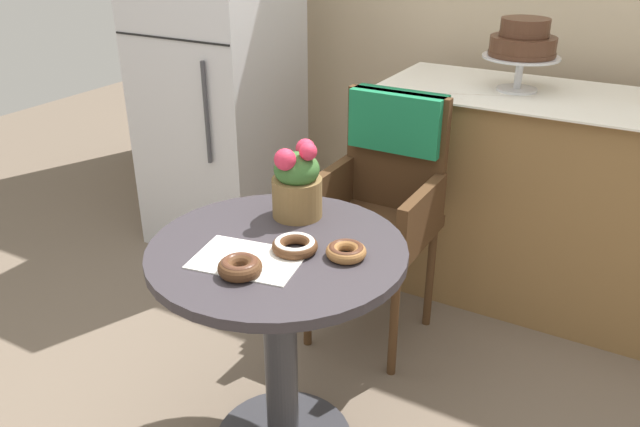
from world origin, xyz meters
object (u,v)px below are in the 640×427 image
at_px(donut_front, 238,266).
at_px(flower_vase, 297,182).
at_px(cafe_table, 279,311).
at_px(tiered_cake_stand, 523,44).
at_px(donut_mid, 295,245).
at_px(donut_side, 346,251).
at_px(wicker_chair, 385,180).
at_px(refrigerator, 218,74).

distance_m(donut_front, flower_vase, 0.38).
xyz_separation_m(cafe_table, tiered_cake_stand, (0.31, 1.30, 0.58)).
height_order(cafe_table, tiered_cake_stand, tiered_cake_stand).
bearing_deg(donut_mid, donut_side, 15.47).
relative_size(wicker_chair, donut_mid, 7.63).
relative_size(donut_mid, tiered_cake_stand, 0.42).
bearing_deg(donut_front, tiered_cake_stand, 78.10).
bearing_deg(donut_front, donut_side, 47.00).
bearing_deg(flower_vase, cafe_table, -74.43).
height_order(donut_side, refrigerator, refrigerator).
relative_size(cafe_table, flower_vase, 3.01).
bearing_deg(cafe_table, flower_vase, 105.57).
distance_m(cafe_table, tiered_cake_stand, 1.45).
xyz_separation_m(cafe_table, donut_side, (0.19, 0.04, 0.23)).
bearing_deg(flower_vase, tiered_cake_stand, 71.98).
bearing_deg(donut_front, flower_vase, 97.69).
height_order(donut_mid, tiered_cake_stand, tiered_cake_stand).
relative_size(cafe_table, donut_front, 6.30).
bearing_deg(donut_mid, donut_front, -109.66).
bearing_deg(donut_mid, wicker_chair, 95.58).
relative_size(donut_side, flower_vase, 0.46).
relative_size(flower_vase, tiered_cake_stand, 0.80).
distance_m(donut_front, refrigerator, 1.65).
xyz_separation_m(wicker_chair, flower_vase, (-0.04, -0.57, 0.19)).
height_order(flower_vase, refrigerator, refrigerator).
xyz_separation_m(donut_front, donut_mid, (0.06, 0.17, -0.00)).
xyz_separation_m(donut_side, flower_vase, (-0.25, 0.15, 0.09)).
distance_m(donut_mid, refrigerator, 1.56).
height_order(tiered_cake_stand, refrigerator, refrigerator).
bearing_deg(tiered_cake_stand, wicker_chair, -121.00).
relative_size(cafe_table, tiered_cake_stand, 2.40).
relative_size(wicker_chair, flower_vase, 3.99).
distance_m(donut_front, donut_side, 0.29).
xyz_separation_m(donut_side, tiered_cake_stand, (0.11, 1.26, 0.34)).
distance_m(donut_front, tiered_cake_stand, 1.54).
bearing_deg(cafe_table, wicker_chair, 91.29).
relative_size(donut_front, donut_mid, 0.91).
relative_size(donut_side, tiered_cake_stand, 0.36).
relative_size(donut_mid, refrigerator, 0.07).
height_order(donut_front, donut_mid, donut_front).
relative_size(tiered_cake_stand, refrigerator, 0.18).
distance_m(tiered_cake_stand, refrigerator, 1.39).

